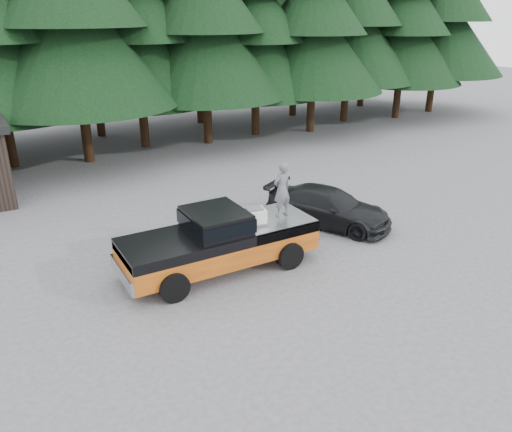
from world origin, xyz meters
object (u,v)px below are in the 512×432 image
air_compressor (254,217)px  man_on_bed (282,189)px  parked_car (328,207)px  pickup_truck (220,249)px

air_compressor → man_on_bed: 1.23m
air_compressor → parked_car: bearing=29.5°
man_on_bed → air_compressor: bearing=-2.0°
air_compressor → man_on_bed: size_ratio=0.37×
pickup_truck → man_on_bed: (2.12, -0.06, 1.53)m
man_on_bed → parked_car: size_ratio=0.38×
pickup_truck → air_compressor: size_ratio=9.33×
air_compressor → parked_car: (3.84, 1.31, -0.88)m
pickup_truck → parked_car: parked_car is taller
pickup_truck → man_on_bed: man_on_bed is taller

